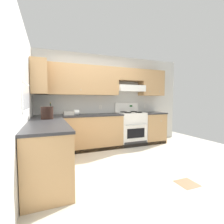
{
  "coord_description": "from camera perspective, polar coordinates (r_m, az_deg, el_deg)",
  "views": [
    {
      "loc": [
        -1.24,
        -2.94,
        1.28
      ],
      "look_at": [
        0.2,
        0.7,
        1.0
      ],
      "focal_mm": 26.49,
      "sensor_mm": 36.0,
      "label": 1
    }
  ],
  "objects": [
    {
      "name": "ground_plane",
      "position": [
        3.44,
        1.21,
        -17.77
      ],
      "size": [
        7.04,
        7.04,
        0.0
      ],
      "primitive_type": "plane",
      "color": "beige"
    },
    {
      "name": "stove",
      "position": [
        4.83,
        6.52,
        -5.49
      ],
      "size": [
        0.76,
        0.62,
        1.2
      ],
      "color": "white",
      "rests_on": "ground_plane"
    },
    {
      "name": "floor_accent_tile",
      "position": [
        3.0,
        24.46,
        -21.51
      ],
      "size": [
        0.3,
        0.3,
        0.01
      ],
      "primitive_type": "cube",
      "color": "olive",
      "rests_on": "ground_plane"
    },
    {
      "name": "counter_left_run",
      "position": [
        3.05,
        -21.29,
        -11.96
      ],
      "size": [
        0.63,
        1.91,
        0.91
      ],
      "color": "tan",
      "rests_on": "ground_plane"
    },
    {
      "name": "paper_towel_roll",
      "position": [
        4.24,
        -12.17,
        -0.11
      ],
      "size": [
        0.12,
        0.13,
        0.13
      ],
      "color": "white",
      "rests_on": "counter_back_run"
    },
    {
      "name": "wall_back",
      "position": [
        4.76,
        -1.52,
        6.49
      ],
      "size": [
        4.68,
        0.57,
        2.55
      ],
      "color": "silver",
      "rests_on": "ground_plane"
    },
    {
      "name": "wine_bottle",
      "position": [
        4.25,
        -20.45,
        0.52
      ],
      "size": [
        0.08,
        0.08,
        0.32
      ],
      "color": "black",
      "rests_on": "counter_back_run"
    },
    {
      "name": "bucket",
      "position": [
        3.49,
        -21.5,
        -0.19
      ],
      "size": [
        0.25,
        0.25,
        0.24
      ],
      "color": "black",
      "rests_on": "counter_left_run"
    },
    {
      "name": "bowl",
      "position": [
        4.32,
        -14.43,
        -0.59
      ],
      "size": [
        0.29,
        0.26,
        0.08
      ],
      "color": "beige",
      "rests_on": "counter_back_run"
    },
    {
      "name": "counter_back_run",
      "position": [
        4.46,
        -4.36,
        -6.64
      ],
      "size": [
        3.6,
        0.65,
        0.91
      ],
      "color": "tan",
      "rests_on": "ground_plane"
    },
    {
      "name": "wall_left",
      "position": [
        3.19,
        -28.04,
        4.74
      ],
      "size": [
        0.47,
        4.0,
        2.55
      ],
      "color": "silver",
      "rests_on": "ground_plane"
    }
  ]
}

